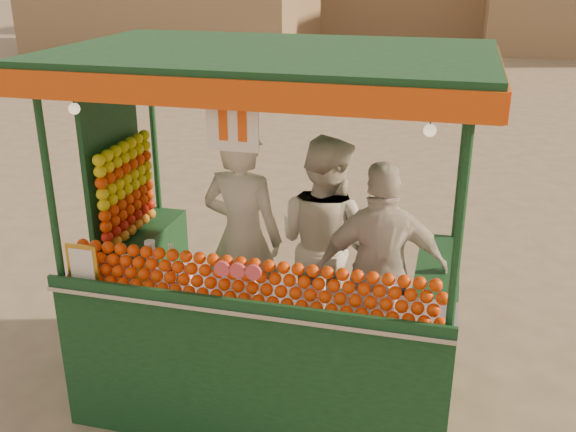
% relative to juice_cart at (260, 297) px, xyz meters
% --- Properties ---
extents(ground, '(90.00, 90.00, 0.00)m').
position_rel_juice_cart_xyz_m(ground, '(-0.36, -0.07, -0.92)').
color(ground, '#685B4A').
rests_on(ground, ground).
extents(juice_cart, '(3.09, 2.00, 2.80)m').
position_rel_juice_cart_xyz_m(juice_cart, '(0.00, 0.00, 0.00)').
color(juice_cart, '#0E331A').
rests_on(juice_cart, ground).
extents(vendor_left, '(0.72, 0.52, 1.86)m').
position_rel_juice_cart_xyz_m(vendor_left, '(-0.24, 0.33, 0.34)').
color(vendor_left, white).
rests_on(vendor_left, ground).
extents(vendor_middle, '(1.09, 1.00, 1.80)m').
position_rel_juice_cart_xyz_m(vendor_middle, '(0.41, 0.47, 0.31)').
color(vendor_middle, silver).
rests_on(vendor_middle, ground).
extents(vendor_right, '(1.09, 0.67, 1.73)m').
position_rel_juice_cart_xyz_m(vendor_right, '(0.92, 0.13, 0.27)').
color(vendor_right, beige).
rests_on(vendor_right, ground).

